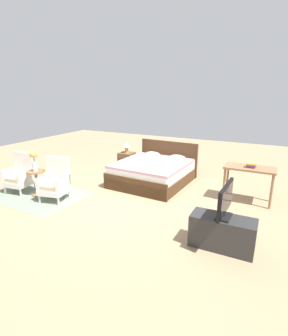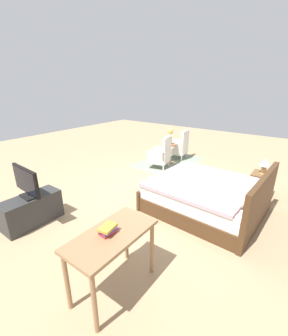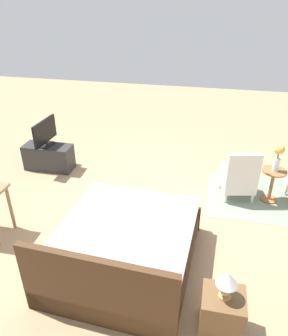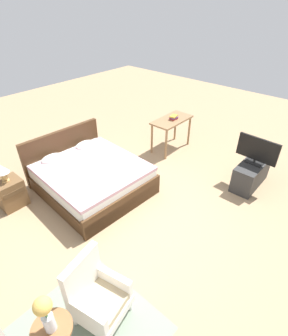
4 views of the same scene
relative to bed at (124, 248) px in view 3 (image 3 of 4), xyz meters
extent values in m
plane|color=#A38460|center=(0.04, -1.18, -0.30)|extent=(16.00, 16.00, 0.00)
cube|color=gray|center=(-2.04, -2.05, -0.29)|extent=(2.10, 1.50, 0.01)
cube|color=#472D19|center=(0.00, -0.05, -0.16)|extent=(1.79, 2.05, 0.28)
cube|color=white|center=(0.00, -0.05, 0.10)|extent=(1.72, 1.97, 0.24)
cube|color=#CC9EAD|center=(-0.01, -0.12, 0.25)|extent=(1.76, 1.81, 0.06)
cube|color=#472D19|center=(0.05, 0.89, 0.18)|extent=(1.72, 0.17, 0.96)
cube|color=#472D19|center=(-0.05, -1.00, -0.10)|extent=(1.72, 0.15, 0.40)
ellipsoid|color=white|center=(-0.34, 0.66, 0.29)|extent=(0.45, 0.30, 0.14)
ellipsoid|color=white|center=(0.41, 0.62, 0.29)|extent=(0.45, 0.30, 0.14)
cylinder|color=white|center=(-2.35, -2.25, -0.21)|extent=(0.04, 0.04, 0.16)
cylinder|color=white|center=(-1.66, -2.32, -0.21)|extent=(0.04, 0.04, 0.16)
cylinder|color=white|center=(-1.21, -2.23, -0.21)|extent=(0.04, 0.04, 0.16)
cylinder|color=white|center=(-1.75, -1.87, -0.21)|extent=(0.04, 0.04, 0.16)
cylinder|color=white|center=(-1.30, -1.78, -0.21)|extent=(0.04, 0.04, 0.16)
cube|color=white|center=(-1.48, -2.05, -0.07)|extent=(0.64, 0.64, 0.12)
cube|color=#C6B289|center=(-1.48, -2.05, 0.04)|extent=(0.59, 0.59, 0.10)
cube|color=white|center=(-1.53, -1.82, 0.31)|extent=(0.54, 0.19, 0.64)
cube|color=white|center=(-1.71, -2.10, 0.12)|extent=(0.17, 0.52, 0.26)
cube|color=white|center=(-1.25, -2.00, 0.12)|extent=(0.17, 0.52, 0.26)
cylinder|color=#936038|center=(-2.04, -2.02, -0.29)|extent=(0.28, 0.28, 0.03)
cylinder|color=#936038|center=(-2.04, -2.02, -0.01)|extent=(0.06, 0.06, 0.54)
cylinder|color=#936038|center=(-2.04, -2.02, 0.27)|extent=(0.40, 0.40, 0.02)
cylinder|color=silver|center=(-2.04, -2.02, 0.40)|extent=(0.11, 0.11, 0.22)
cylinder|color=#477538|center=(-2.04, -2.02, 0.56)|extent=(0.02, 0.02, 0.10)
sphere|color=#E0B251|center=(-2.04, -2.02, 0.68)|extent=(0.17, 0.17, 0.17)
cube|color=brown|center=(-1.24, 0.70, -0.03)|extent=(0.44, 0.40, 0.53)
cube|color=brown|center=(-1.24, 0.49, 0.07)|extent=(0.37, 0.01, 0.09)
cylinder|color=tan|center=(-1.24, 0.70, 0.24)|extent=(0.13, 0.13, 0.02)
ellipsoid|color=tan|center=(-1.24, 0.70, 0.33)|extent=(0.11, 0.11, 0.16)
cone|color=silver|center=(-1.24, 0.70, 0.49)|extent=(0.22, 0.22, 0.15)
cube|color=#2D2D2D|center=(2.19, -2.26, -0.04)|extent=(0.96, 0.40, 0.51)
cube|color=black|center=(2.19, -2.26, 0.23)|extent=(0.21, 0.33, 0.03)
cylinder|color=black|center=(2.19, -2.26, 0.27)|extent=(0.04, 0.04, 0.05)
cube|color=black|center=(2.19, -2.26, 0.52)|extent=(0.08, 0.77, 0.45)
cube|color=black|center=(2.22, -2.27, 0.52)|extent=(0.04, 0.71, 0.40)
cylinder|color=#8E6B47|center=(1.87, -0.40, 0.07)|extent=(0.05, 0.05, 0.74)
camera|label=1|loc=(2.73, -5.98, 2.04)|focal=28.00mm
camera|label=2|loc=(3.75, 1.29, 1.99)|focal=24.00mm
camera|label=3|loc=(-0.93, 3.07, 2.94)|focal=35.00mm
camera|label=4|loc=(-2.37, -3.48, 2.93)|focal=28.00mm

